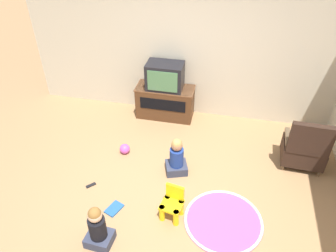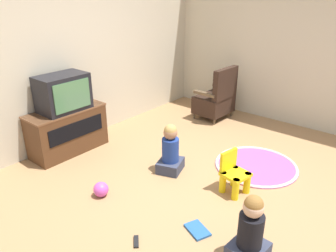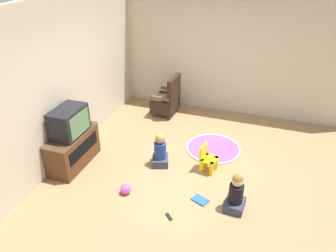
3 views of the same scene
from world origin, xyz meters
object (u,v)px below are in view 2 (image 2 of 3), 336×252
at_px(yellow_kid_chair, 234,176).
at_px(tv_cabinet, 68,130).
at_px(child_watching_left, 250,232).
at_px(toy_ball, 101,189).
at_px(remote_control, 136,242).
at_px(book, 197,230).
at_px(black_armchair, 216,99).
at_px(television, 63,93).
at_px(child_watching_center, 170,151).

bearing_deg(yellow_kid_chair, tv_cabinet, 115.48).
bearing_deg(child_watching_left, toy_ball, 101.54).
relative_size(tv_cabinet, remote_control, 7.79).
bearing_deg(book, toy_ball, 32.95).
xyz_separation_m(black_armchair, yellow_kid_chair, (-1.81, -1.38, -0.16)).
xyz_separation_m(television, toy_ball, (-0.43, -1.20, -0.78)).
bearing_deg(tv_cabinet, book, -94.97).
distance_m(black_armchair, remote_control, 3.32).
bearing_deg(television, black_armchair, -20.70).
height_order(television, yellow_kid_chair, television).
bearing_deg(book, remote_control, 77.13).
bearing_deg(remote_control, yellow_kid_chair, -57.46).
distance_m(television, child_watching_center, 1.64).
distance_m(toy_ball, book, 1.19).
height_order(television, child_watching_left, television).
relative_size(yellow_kid_chair, book, 1.66).
relative_size(black_armchair, book, 3.17).
height_order(child_watching_center, toy_ball, child_watching_center).
distance_m(television, yellow_kid_chair, 2.46).
height_order(television, black_armchair, television).
height_order(black_armchair, child_watching_center, black_armchair).
distance_m(tv_cabinet, child_watching_left, 2.91).
xyz_separation_m(yellow_kid_chair, book, (-0.81, -0.08, -0.19)).
bearing_deg(television, child_watching_center, -70.91).
distance_m(black_armchair, book, 3.01).
bearing_deg(remote_control, television, 25.22).
relative_size(tv_cabinet, book, 3.68).
relative_size(tv_cabinet, child_watching_center, 1.69).
height_order(yellow_kid_chair, toy_ball, yellow_kid_chair).
xyz_separation_m(child_watching_left, toy_ball, (-0.22, 1.69, -0.19)).
bearing_deg(child_watching_center, tv_cabinet, 89.93).
height_order(book, remote_control, book).
distance_m(black_armchair, child_watching_center, 1.99).
xyz_separation_m(television, remote_control, (-0.70, -2.02, -0.86)).
xyz_separation_m(tv_cabinet, black_armchair, (2.41, -0.92, 0.03)).
relative_size(child_watching_center, book, 2.18).
bearing_deg(television, remote_control, -109.02).
bearing_deg(remote_control, child_watching_left, -106.28).
relative_size(yellow_kid_chair, remote_control, 3.51).
distance_m(yellow_kid_chair, child_watching_left, 1.01).
height_order(child_watching_left, book, child_watching_left).
xyz_separation_m(child_watching_center, remote_control, (-1.19, -0.57, -0.27)).
bearing_deg(television, book, -94.99).
xyz_separation_m(yellow_kid_chair, child_watching_left, (-0.81, -0.60, 0.08)).
relative_size(television, child_watching_center, 1.02).
bearing_deg(toy_ball, tv_cabinet, 70.58).
xyz_separation_m(tv_cabinet, television, (0.00, -0.01, 0.54)).
relative_size(black_armchair, toy_ball, 5.46).
height_order(black_armchair, toy_ball, black_armchair).
bearing_deg(tv_cabinet, yellow_kid_chair, -75.27).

